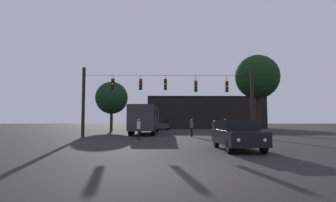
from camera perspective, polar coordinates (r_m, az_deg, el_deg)
ground_plane at (r=32.55m, az=-0.23°, el=-6.61°), size 168.00×168.00×0.00m
overhead_signal_span at (r=24.23m, az=0.08°, el=0.98°), size 15.07×0.44×6.12m
city_bus at (r=30.94m, az=-4.62°, el=-3.28°), size 2.86×11.07×3.00m
car_near_right at (r=14.62m, az=14.04°, el=-6.68°), size 1.88×4.37×1.52m
car_far_left at (r=42.40m, az=-1.09°, el=-4.91°), size 2.24×4.47×1.52m
pedestrian_crossing_left at (r=25.56m, az=4.87°, el=-5.30°), size 0.34×0.42×1.61m
pedestrian_crossing_center at (r=22.95m, az=9.50°, el=-5.57°), size 0.25×0.37×1.52m
pedestrian_crossing_right at (r=25.69m, az=11.67°, el=-5.20°), size 0.33×0.41×1.63m
pedestrian_near_bus at (r=22.20m, az=-6.06°, el=-5.47°), size 0.25×0.37×1.63m
corner_building at (r=54.36m, az=7.09°, el=-2.50°), size 20.66×12.74×5.68m
tree_left_silhouette at (r=38.84m, az=-11.51°, el=0.63°), size 4.43×4.43×6.78m
tree_behind_building at (r=35.64m, az=17.88°, el=4.69°), size 5.34×5.34×9.45m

